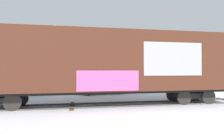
# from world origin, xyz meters

# --- Properties ---
(ground_plane) EXTENTS (260.00, 260.00, 0.00)m
(ground_plane) POSITION_xyz_m (0.00, 0.00, 0.00)
(ground_plane) COLOR silver
(track) EXTENTS (59.99, 4.93, 0.08)m
(track) POSITION_xyz_m (0.24, 0.06, 0.04)
(track) COLOR #4C4742
(track) RESTS_ON ground_plane
(freight_car) EXTENTS (16.38, 3.84, 4.70)m
(freight_car) POSITION_xyz_m (-0.75, -0.00, 2.64)
(freight_car) COLOR #472316
(freight_car) RESTS_ON ground_plane
(flagpole) EXTENTS (0.77, 1.36, 7.71)m
(flagpole) POSITION_xyz_m (-5.58, 12.49, 4.88)
(flagpole) COLOR silver
(flagpole) RESTS_ON ground_plane
(hillside) EXTENTS (134.26, 42.76, 13.15)m
(hillside) POSITION_xyz_m (-0.07, 62.64, 4.48)
(hillside) COLOR gray
(hillside) RESTS_ON ground_plane
(parked_car_blue) EXTENTS (4.85, 2.42, 1.56)m
(parked_car_blue) POSITION_xyz_m (-7.06, 6.09, 0.81)
(parked_car_blue) COLOR navy
(parked_car_blue) RESTS_ON ground_plane
(parked_car_tan) EXTENTS (4.33, 2.51, 1.78)m
(parked_car_tan) POSITION_xyz_m (-0.53, 5.86, 0.89)
(parked_car_tan) COLOR #9E8966
(parked_car_tan) RESTS_ON ground_plane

